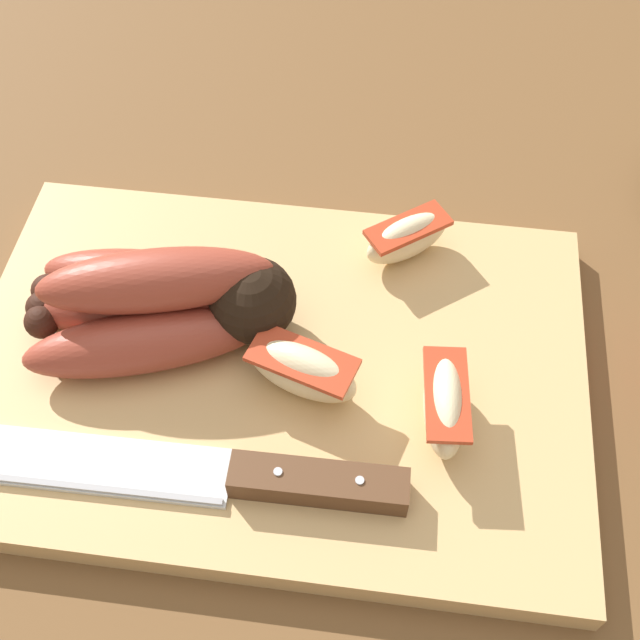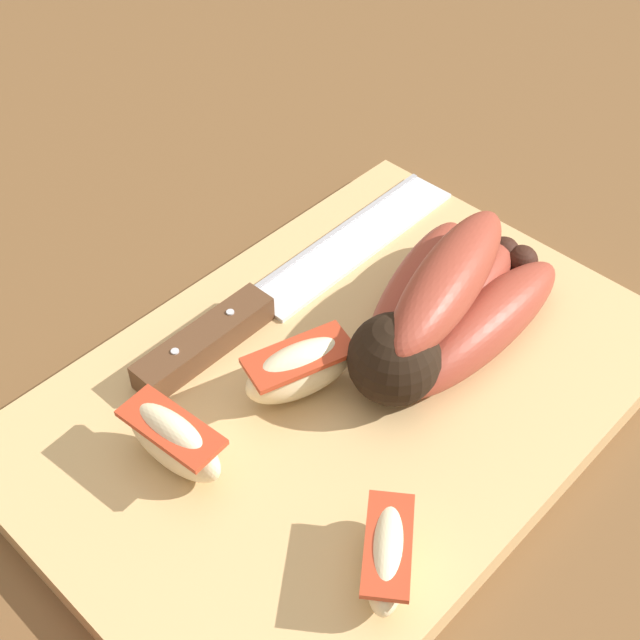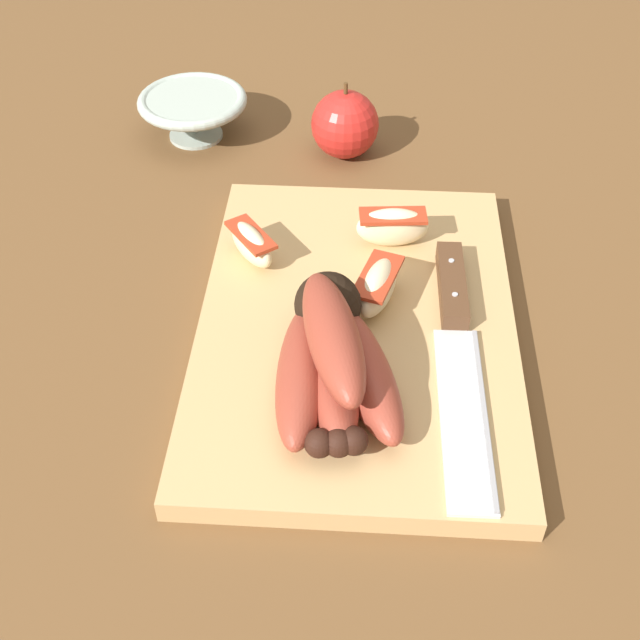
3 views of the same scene
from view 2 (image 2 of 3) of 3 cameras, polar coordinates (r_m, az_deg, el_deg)
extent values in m
plane|color=brown|center=(0.54, 2.81, -5.75)|extent=(6.00, 6.00, 0.00)
cube|color=tan|center=(0.53, 1.51, -5.06)|extent=(0.39, 0.27, 0.02)
sphere|color=black|center=(0.50, 4.88, -2.58)|extent=(0.05, 0.05, 0.05)
ellipsoid|color=brown|center=(0.54, 10.59, -0.40)|extent=(0.15, 0.04, 0.04)
sphere|color=black|center=(0.59, 13.10, 3.80)|extent=(0.02, 0.02, 0.02)
ellipsoid|color=brown|center=(0.55, 8.47, 0.66)|extent=(0.15, 0.06, 0.04)
sphere|color=black|center=(0.59, 11.86, 4.42)|extent=(0.02, 0.02, 0.02)
ellipsoid|color=brown|center=(0.55, 6.40, 1.69)|extent=(0.15, 0.09, 0.04)
sphere|color=black|center=(0.60, 11.01, 4.71)|extent=(0.02, 0.02, 0.02)
ellipsoid|color=brown|center=(0.52, 8.40, 2.53)|extent=(0.15, 0.08, 0.04)
cube|color=silver|center=(0.62, 2.24, 5.10)|extent=(0.18, 0.04, 0.00)
cube|color=#99999E|center=(0.62, 1.18, 5.92)|extent=(0.18, 0.01, 0.00)
cube|color=#51331E|center=(0.54, -7.58, -1.43)|extent=(0.10, 0.02, 0.02)
cylinder|color=#B2B2B7|center=(0.52, -9.50, -2.04)|extent=(0.01, 0.01, 0.00)
cylinder|color=#B2B2B7|center=(0.54, -5.92, 0.52)|extent=(0.00, 0.01, 0.00)
ellipsoid|color=beige|center=(0.44, 4.42, -15.18)|extent=(0.06, 0.05, 0.03)
cube|color=#B2381E|center=(0.43, 4.50, -14.48)|extent=(0.06, 0.05, 0.00)
ellipsoid|color=beige|center=(0.51, -1.34, -3.33)|extent=(0.07, 0.05, 0.04)
cube|color=#B2381E|center=(0.50, -1.36, -2.40)|extent=(0.07, 0.05, 0.00)
ellipsoid|color=beige|center=(0.48, -9.58, -7.90)|extent=(0.03, 0.07, 0.04)
cube|color=#B2381E|center=(0.47, -9.76, -6.97)|extent=(0.03, 0.06, 0.00)
camera|label=1|loc=(0.52, -34.56, 42.53)|focal=44.57mm
camera|label=3|loc=(0.81, 40.43, 44.75)|focal=47.20mm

